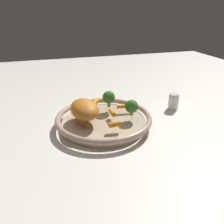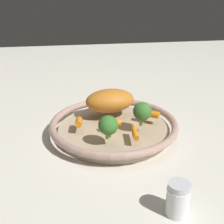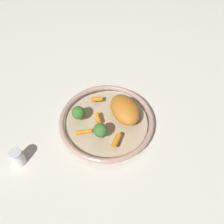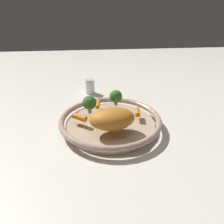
% 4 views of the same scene
% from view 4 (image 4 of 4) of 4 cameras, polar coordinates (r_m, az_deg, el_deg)
% --- Properties ---
extents(ground_plane, '(2.53, 2.53, 0.00)m').
position_cam_4_polar(ground_plane, '(0.82, -0.42, -4.03)').
color(ground_plane, silver).
extents(serving_bowl, '(0.36, 0.36, 0.04)m').
position_cam_4_polar(serving_bowl, '(0.81, -0.42, -2.60)').
color(serving_bowl, tan).
rests_on(serving_bowl, ground_plane).
extents(roast_chicken_piece, '(0.11, 0.16, 0.07)m').
position_cam_4_polar(roast_chicken_piece, '(0.72, -0.09, -1.69)').
color(roast_chicken_piece, '#C17023').
rests_on(roast_chicken_piece, serving_bowl).
extents(baby_carrot_center, '(0.02, 0.04, 0.02)m').
position_cam_4_polar(baby_carrot_center, '(0.82, -0.17, 0.28)').
color(baby_carrot_center, orange).
rests_on(baby_carrot_center, serving_bowl).
extents(baby_carrot_back, '(0.04, 0.02, 0.02)m').
position_cam_4_polar(baby_carrot_back, '(0.82, 6.25, 0.00)').
color(baby_carrot_back, orange).
rests_on(baby_carrot_back, serving_bowl).
extents(baby_carrot_near_rim, '(0.05, 0.05, 0.02)m').
position_cam_4_polar(baby_carrot_near_rim, '(0.78, -8.04, -1.29)').
color(baby_carrot_near_rim, orange).
rests_on(baby_carrot_near_rim, serving_bowl).
extents(baby_carrot_right, '(0.06, 0.02, 0.02)m').
position_cam_4_polar(baby_carrot_right, '(0.88, -3.48, 1.91)').
color(baby_carrot_right, orange).
rests_on(baby_carrot_right, serving_bowl).
extents(broccoli_floret_small, '(0.05, 0.05, 0.07)m').
position_cam_4_polar(broccoli_floret_small, '(0.81, -5.58, 2.26)').
color(broccoli_floret_small, '#9CA466').
rests_on(broccoli_floret_small, serving_bowl).
extents(broccoli_floret_large, '(0.05, 0.05, 0.06)m').
position_cam_4_polar(broccoli_floret_large, '(0.87, 0.94, 3.84)').
color(broccoli_floret_large, '#9AA766').
rests_on(broccoli_floret_large, serving_bowl).
extents(salt_shaker, '(0.04, 0.04, 0.07)m').
position_cam_4_polar(salt_shaker, '(1.10, -5.45, 6.30)').
color(salt_shaker, white).
rests_on(salt_shaker, ground_plane).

